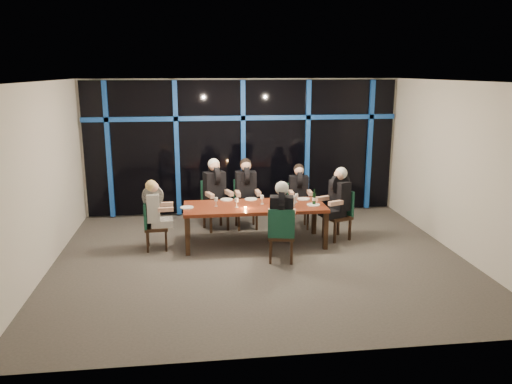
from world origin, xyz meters
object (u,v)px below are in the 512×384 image
Objects in this scene: chair_end_right at (341,212)px; chair_far_right at (298,203)px; chair_far_left at (214,202)px; chair_far_mid at (245,201)px; diner_far_mid at (246,183)px; wine_bottle at (314,199)px; chair_end_left at (152,223)px; chair_near_mid at (281,232)px; diner_near_mid at (282,209)px; diner_far_left at (215,184)px; water_pitcher at (292,201)px; diner_end_right at (338,193)px; diner_far_right at (299,187)px; dining_table at (255,209)px; diner_end_left at (155,204)px.

chair_far_right is at bearing -163.47° from chair_end_right.
chair_far_left is 0.65m from chair_far_mid.
diner_far_mid is (-1.07, 0.04, 0.44)m from chair_far_right.
chair_far_right is 1.12m from wine_bottle.
chair_near_mid is (2.21, -0.91, 0.04)m from chair_end_left.
chair_far_mid is at bearing -61.11° from chair_end_left.
chair_near_mid is 1.03× the size of diner_near_mid.
diner_near_mid is (0.02, 0.08, 0.38)m from chair_near_mid.
diner_far_left reaches higher than water_pitcher.
diner_far_left reaches higher than diner_far_mid.
chair_near_mid is at bearing -115.41° from chair_end_left.
diner_end_right is (3.48, 0.13, 0.42)m from chair_end_left.
chair_far_left is 1.07× the size of diner_near_mid.
diner_far_right is (-0.00, -0.08, 0.36)m from chair_far_right.
dining_table is 1.62m from diner_end_right.
chair_end_right is 0.99× the size of diner_far_left.
diner_end_left is (-1.12, -1.04, -0.11)m from diner_far_left.
chair_end_left is 2.57m from water_pitcher.
diner_far_mid reaches higher than chair_far_mid.
diner_end_right is at bearing -129.75° from chair_near_mid.
chair_near_mid is at bearing -107.15° from chair_far_right.
chair_near_mid is (-1.35, -1.08, -0.00)m from chair_end_right.
chair_end_right is 0.39m from diner_end_right.
chair_near_mid is (0.39, -2.04, -0.02)m from chair_far_mid.
chair_end_right is 1.99m from diner_far_mid.
diner_far_mid is 1.12× the size of diner_end_left.
chair_far_left is 1.76m from diner_far_right.
chair_near_mid is 4.68× the size of water_pitcher.
diner_near_mid reaches higher than wine_bottle.
diner_end_right is 4.59× the size of water_pitcher.
dining_table is 2.71× the size of chair_end_right.
diner_far_left reaches higher than diner_near_mid.
diner_far_right reaches higher than chair_far_right.
diner_far_left is 1.70m from diner_far_right.
diner_far_right is at bearing -74.72° from diner_end_left.
diner_near_mid is (2.22, -0.83, 0.42)m from chair_end_left.
wine_bottle reaches higher than chair_end_left.
diner_near_mid is (-1.26, -0.97, -0.01)m from diner_end_right.
diner_far_mid is 1.92m from diner_near_mid.
diner_far_right is 0.98m from wine_bottle.
diner_end_left is 4.21× the size of water_pitcher.
water_pitcher is (0.33, 0.78, 0.32)m from chair_near_mid.
chair_near_mid is 0.39m from diner_near_mid.
chair_near_mid is 0.91m from water_pitcher.
chair_far_left reaches higher than chair_end_left.
chair_end_left is 3.06m from diner_far_right.
chair_near_mid is 3.17× the size of wine_bottle.
diner_near_mid is at bearing -81.01° from diner_far_left.
chair_end_left is at bearing -153.49° from diner_far_mid.
diner_far_right is 1.89m from diner_near_mid.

